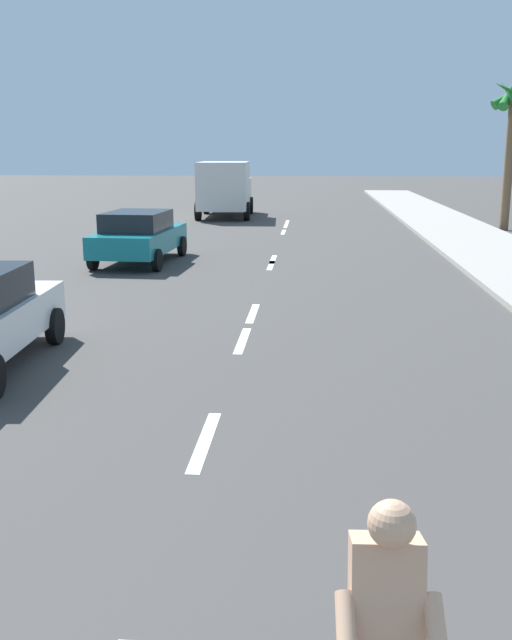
# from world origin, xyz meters

# --- Properties ---
(ground_plane) EXTENTS (160.00, 160.00, 0.00)m
(ground_plane) POSITION_xyz_m (0.00, 20.00, 0.00)
(ground_plane) COLOR #423F3D
(lane_stripe_2) EXTENTS (0.16, 1.80, 0.01)m
(lane_stripe_2) POSITION_xyz_m (0.00, 9.04, 0.00)
(lane_stripe_2) COLOR white
(lane_stripe_2) RESTS_ON ground
(lane_stripe_3) EXTENTS (0.16, 1.80, 0.01)m
(lane_stripe_3) POSITION_xyz_m (0.00, 13.61, 0.00)
(lane_stripe_3) COLOR white
(lane_stripe_3) RESTS_ON ground
(lane_stripe_4) EXTENTS (0.16, 1.80, 0.01)m
(lane_stripe_4) POSITION_xyz_m (0.00, 15.81, 0.00)
(lane_stripe_4) COLOR white
(lane_stripe_4) RESTS_ON ground
(lane_stripe_5) EXTENTS (0.16, 1.80, 0.01)m
(lane_stripe_5) POSITION_xyz_m (0.00, 22.29, 0.00)
(lane_stripe_5) COLOR white
(lane_stripe_5) RESTS_ON ground
(lane_stripe_6) EXTENTS (0.16, 1.80, 0.01)m
(lane_stripe_6) POSITION_xyz_m (0.00, 23.47, 0.00)
(lane_stripe_6) COLOR white
(lane_stripe_6) RESTS_ON ground
(lane_stripe_7) EXTENTS (0.16, 1.80, 0.01)m
(lane_stripe_7) POSITION_xyz_m (0.00, 31.23, 0.00)
(lane_stripe_7) COLOR white
(lane_stripe_7) RESTS_ON ground
(lane_stripe_8) EXTENTS (0.16, 1.80, 0.01)m
(lane_stripe_8) POSITION_xyz_m (0.00, 33.81, 0.00)
(lane_stripe_8) COLOR white
(lane_stripe_8) RESTS_ON ground
(lane_stripe_9) EXTENTS (0.16, 1.80, 0.01)m
(lane_stripe_9) POSITION_xyz_m (0.00, 35.63, 0.00)
(lane_stripe_9) COLOR white
(lane_stripe_9) RESTS_ON ground
(parked_car_teal) EXTENTS (2.26, 4.59, 1.57)m
(parked_car_teal) POSITION_xyz_m (-4.02, 22.49, 0.84)
(parked_car_teal) COLOR #14727A
(parked_car_teal) RESTS_ON ground
(delivery_truck) EXTENTS (2.88, 6.34, 2.80)m
(delivery_truck) POSITION_xyz_m (-3.29, 38.01, 1.50)
(delivery_truck) COLOR beige
(delivery_truck) RESTS_ON ground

